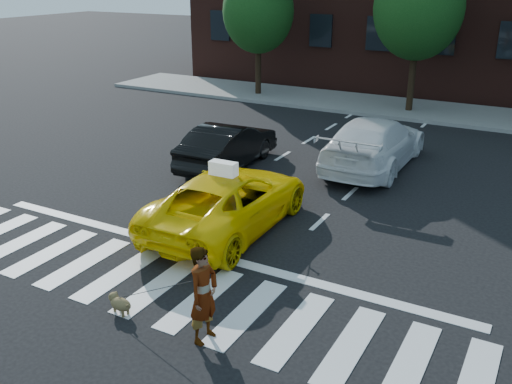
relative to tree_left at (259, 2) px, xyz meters
The scene contains 11 objects.
ground 18.90m from the tree_left, 67.71° to the right, with size 120.00×120.00×0.00m, color black.
crosswalk 18.90m from the tree_left, 67.71° to the right, with size 13.00×2.40×0.01m, color silver.
stop_line 17.47m from the tree_left, 65.65° to the right, with size 12.00×0.30×0.01m, color silver.
sidewalk_far 8.24m from the tree_left, ahead, with size 30.00×4.00×0.15m, color slate.
tree_left is the anchor object (origin of this frame).
taxi 15.93m from the tree_left, 64.20° to the right, with size 2.35×5.09×1.42m, color yellow.
black_sedan 11.51m from the tree_left, 66.65° to the right, with size 1.47×4.23×1.39m, color black.
white_suv 12.01m from the tree_left, 43.04° to the right, with size 2.22×5.46×1.59m, color white.
woman 20.33m from the tree_left, 64.12° to the right, with size 0.63×0.41×1.73m, color #999999.
dog 19.82m from the tree_left, 69.07° to the right, with size 0.61×0.33×0.35m.
taxi_sign 15.93m from the tree_left, 64.52° to the right, with size 0.65×0.28×0.32m, color white.
Camera 1 is at (6.43, -7.72, 5.85)m, focal length 40.00 mm.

